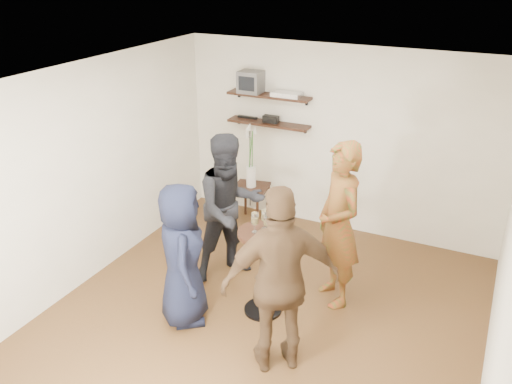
# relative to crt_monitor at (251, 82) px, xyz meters

# --- Properties ---
(room) EXTENTS (4.58, 5.08, 2.68)m
(room) POSITION_rel_crt_monitor_xyz_m (1.27, -2.38, -0.72)
(room) COLOR #482E17
(room) RESTS_ON ground
(shelf_upper) EXTENTS (1.20, 0.25, 0.04)m
(shelf_upper) POSITION_rel_crt_monitor_xyz_m (0.27, 0.00, -0.17)
(shelf_upper) COLOR black
(shelf_upper) RESTS_ON room
(shelf_lower) EXTENTS (1.20, 0.25, 0.04)m
(shelf_lower) POSITION_rel_crt_monitor_xyz_m (0.27, 0.00, -0.57)
(shelf_lower) COLOR black
(shelf_lower) RESTS_ON room
(crt_monitor) EXTENTS (0.32, 0.30, 0.30)m
(crt_monitor) POSITION_rel_crt_monitor_xyz_m (0.00, 0.00, 0.00)
(crt_monitor) COLOR #59595B
(crt_monitor) RESTS_ON shelf_upper
(dvd_deck) EXTENTS (0.40, 0.24, 0.06)m
(dvd_deck) POSITION_rel_crt_monitor_xyz_m (0.54, 0.00, -0.12)
(dvd_deck) COLOR silver
(dvd_deck) RESTS_ON shelf_upper
(radio) EXTENTS (0.22, 0.10, 0.10)m
(radio) POSITION_rel_crt_monitor_xyz_m (0.30, 0.00, -0.50)
(radio) COLOR black
(radio) RESTS_ON shelf_lower
(power_strip) EXTENTS (0.30, 0.05, 0.03)m
(power_strip) POSITION_rel_crt_monitor_xyz_m (-0.09, 0.05, -0.54)
(power_strip) COLOR black
(power_strip) RESTS_ON shelf_lower
(side_table) EXTENTS (0.56, 0.56, 0.57)m
(side_table) POSITION_rel_crt_monitor_xyz_m (0.14, -0.30, -1.54)
(side_table) COLOR black
(side_table) RESTS_ON room
(vase_lilies) EXTENTS (0.19, 0.20, 0.98)m
(vase_lilies) POSITION_rel_crt_monitor_xyz_m (0.14, -0.30, -1.13)
(vase_lilies) COLOR white
(vase_lilies) RESTS_ON side_table
(drinks_table) EXTENTS (0.55, 0.55, 1.00)m
(drinks_table) POSITION_rel_crt_monitor_xyz_m (1.22, -2.19, -1.38)
(drinks_table) COLOR black
(drinks_table) RESTS_ON room
(wine_glass_fl) EXTENTS (0.07, 0.07, 0.22)m
(wine_glass_fl) POSITION_rel_crt_monitor_xyz_m (1.14, -2.24, -0.87)
(wine_glass_fl) COLOR silver
(wine_glass_fl) RESTS_ON drinks_table
(wine_glass_fr) EXTENTS (0.07, 0.07, 0.22)m
(wine_glass_fr) POSITION_rel_crt_monitor_xyz_m (1.29, -2.21, -0.87)
(wine_glass_fr) COLOR silver
(wine_glass_fr) RESTS_ON drinks_table
(wine_glass_bl) EXTENTS (0.07, 0.07, 0.21)m
(wine_glass_bl) POSITION_rel_crt_monitor_xyz_m (1.20, -2.12, -0.88)
(wine_glass_bl) COLOR silver
(wine_glass_bl) RESTS_ON drinks_table
(wine_glass_br) EXTENTS (0.07, 0.07, 0.20)m
(wine_glass_br) POSITION_rel_crt_monitor_xyz_m (1.25, -2.19, -0.89)
(wine_glass_br) COLOR silver
(wine_glass_br) RESTS_ON drinks_table
(person_plaid) EXTENTS (0.80, 0.82, 1.90)m
(person_plaid) POSITION_rel_crt_monitor_xyz_m (1.86, -1.62, -1.07)
(person_plaid) COLOR red
(person_plaid) RESTS_ON room
(person_dark) EXTENTS (1.08, 1.12, 1.81)m
(person_dark) POSITION_rel_crt_monitor_xyz_m (0.54, -1.67, -1.11)
(person_dark) COLOR black
(person_dark) RESTS_ON room
(person_navy) EXTENTS (0.85, 0.92, 1.58)m
(person_navy) POSITION_rel_crt_monitor_xyz_m (0.51, -2.68, -1.23)
(person_navy) COLOR black
(person_navy) RESTS_ON room
(person_brown) EXTENTS (1.16, 1.01, 1.87)m
(person_brown) POSITION_rel_crt_monitor_xyz_m (1.72, -2.89, -1.08)
(person_brown) COLOR #4A341F
(person_brown) RESTS_ON room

